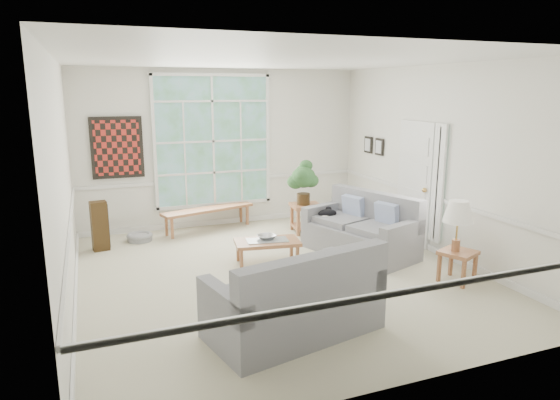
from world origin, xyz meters
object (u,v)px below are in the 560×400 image
Objects in this scene: loveseat_right at (360,225)px; coffee_table at (267,252)px; loveseat_front at (294,290)px; end_table at (306,218)px; side_table at (457,266)px.

loveseat_right is 1.59m from coffee_table.
end_table is (1.74, 3.56, -0.23)m from loveseat_front.
loveseat_right reaches higher than end_table.
loveseat_front is 2.27m from coffee_table.
loveseat_front is at bearing -93.16° from coffee_table.
loveseat_right is at bearing 112.30° from side_table.
coffee_table is at bearing -132.68° from end_table.
loveseat_front is at bearing -116.04° from end_table.
side_table is (2.68, 0.54, -0.28)m from loveseat_front.
side_table reaches higher than coffee_table.
loveseat_front is at bearing -153.30° from loveseat_right.
end_table is (-0.31, 1.45, -0.22)m from loveseat_right.
loveseat_front is 4.12× the size of side_table.
coffee_table is 1.85m from end_table.
loveseat_right is 0.98× the size of loveseat_front.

